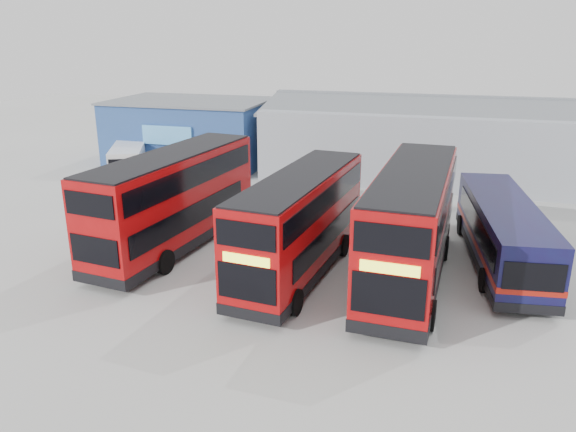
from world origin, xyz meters
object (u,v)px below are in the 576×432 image
Objects in this scene: single_decker_blue at (502,234)px; panel_van at (128,161)px; maintenance_shed at (475,141)px; double_decker_right at (411,227)px; double_decker_left at (174,202)px; office_block at (191,132)px; double_decker_centre at (300,226)px.

panel_van is at bearing -27.55° from single_decker_blue.
maintenance_shed is 2.57× the size of double_decker_right.
single_decker_blue is (4.00, 2.93, -0.97)m from double_decker_right.
double_decker_right reaches higher than double_decker_left.
double_decker_left reaches higher than single_decker_blue.
double_decker_left is 15.66m from single_decker_blue.
maintenance_shed is at bearing -6.36° from panel_van.
office_block reaches higher than double_decker_centre.
panel_van is at bearing -111.64° from office_block.
office_block is 6.43m from panel_van.
double_decker_centre is at bearing 14.83° from single_decker_blue.
single_decker_blue is 1.93× the size of panel_van.
double_decker_right is at bearing 29.44° from single_decker_blue.
double_decker_right is at bearing -176.51° from double_decker_left.
single_decker_blue is (0.69, -17.36, -1.11)m from maintenance_shed.
double_decker_centre is (6.75, -1.34, -0.14)m from double_decker_left.
panel_van is (-21.02, 12.42, -1.13)m from double_decker_right.
single_decker_blue is (15.49, 2.12, -0.92)m from double_decker_left.
double_decker_left is at bearing 1.03° from single_decker_blue.
double_decker_left is 1.03× the size of single_decker_blue.
double_decker_centre is 4.78m from double_decker_right.
panel_van is (-9.53, 11.62, -1.07)m from double_decker_left.
double_decker_left is 1.99× the size of panel_van.
office_block is 23.43m from double_decker_centre.
office_block is at bearing -60.10° from double_decker_left.
double_decker_left reaches higher than panel_van.
double_decker_right is 1.05× the size of single_decker_blue.
single_decker_blue is at bearing -87.72° from maintenance_shed.
maintenance_shed is 24.47m from double_decker_left.
double_decker_right is at bearing -54.87° from panel_van.
office_block reaches higher than panel_van.
maintenance_shed is at bearing -94.49° from single_decker_blue.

